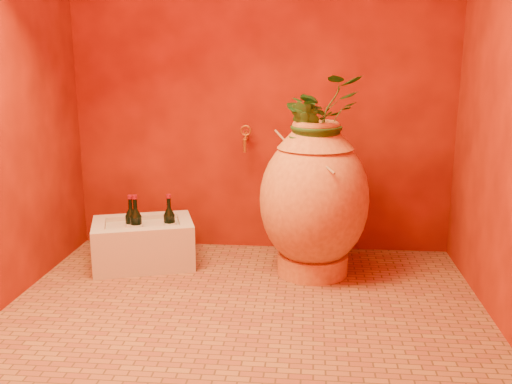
# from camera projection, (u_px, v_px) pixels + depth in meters

# --- Properties ---
(floor) EXTENTS (2.50, 2.50, 0.00)m
(floor) POSITION_uv_depth(u_px,v_px,m) (245.00, 308.00, 2.98)
(floor) COLOR brown
(floor) RESTS_ON ground
(wall_back) EXTENTS (2.50, 0.02, 2.50)m
(wall_back) POSITION_uv_depth(u_px,v_px,m) (262.00, 61.00, 3.66)
(wall_back) COLOR #590F05
(wall_back) RESTS_ON ground
(amphora) EXTENTS (0.77, 0.77, 0.92)m
(amphora) POSITION_uv_depth(u_px,v_px,m) (314.00, 199.00, 3.36)
(amphora) COLOR #D3883B
(amphora) RESTS_ON floor
(stone_basin) EXTENTS (0.70, 0.60, 0.28)m
(stone_basin) POSITION_uv_depth(u_px,v_px,m) (143.00, 244.00, 3.57)
(stone_basin) COLOR #BAB19A
(stone_basin) RESTS_ON floor
(wine_bottle_a) EXTENTS (0.07, 0.07, 0.30)m
(wine_bottle_a) POSITION_uv_depth(u_px,v_px,m) (131.00, 225.00, 3.53)
(wine_bottle_a) COLOR black
(wine_bottle_a) RESTS_ON stone_basin
(wine_bottle_b) EXTENTS (0.07, 0.07, 0.30)m
(wine_bottle_b) POSITION_uv_depth(u_px,v_px,m) (170.00, 225.00, 3.54)
(wine_bottle_b) COLOR black
(wine_bottle_b) RESTS_ON stone_basin
(wine_bottle_c) EXTENTS (0.08, 0.08, 0.31)m
(wine_bottle_c) POSITION_uv_depth(u_px,v_px,m) (136.00, 226.00, 3.49)
(wine_bottle_c) COLOR black
(wine_bottle_c) RESTS_ON stone_basin
(wall_tap) EXTENTS (0.07, 0.15, 0.17)m
(wall_tap) POSITION_uv_depth(u_px,v_px,m) (246.00, 137.00, 3.70)
(wall_tap) COLOR #B28829
(wall_tap) RESTS_ON wall_back
(plant_main) EXTENTS (0.59, 0.57, 0.50)m
(plant_main) POSITION_uv_depth(u_px,v_px,m) (319.00, 119.00, 3.25)
(plant_main) COLOR #1E481A
(plant_main) RESTS_ON amphora
(plant_side) EXTENTS (0.25, 0.25, 0.36)m
(plant_side) POSITION_uv_depth(u_px,v_px,m) (305.00, 132.00, 3.21)
(plant_side) COLOR #1E481A
(plant_side) RESTS_ON amphora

